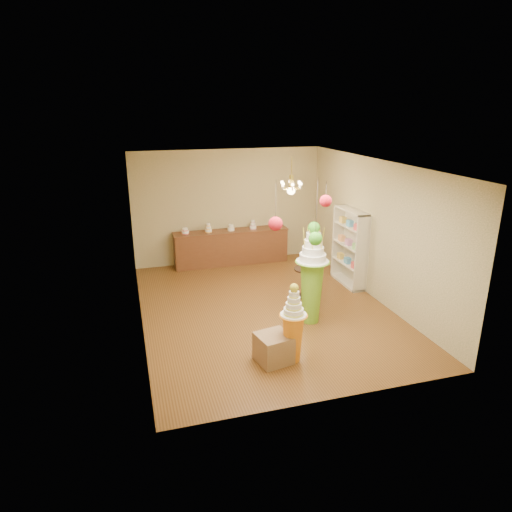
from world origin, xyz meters
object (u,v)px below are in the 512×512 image
object	(u,v)px
pedestal_green	(312,280)
sideboard	(231,246)
round_table	(306,279)
pedestal_orange	(293,331)

from	to	relation	value
pedestal_green	sideboard	xyz separation A→B (m)	(-0.69, 3.79, -0.40)
pedestal_green	round_table	world-z (taller)	pedestal_green
pedestal_green	pedestal_orange	bearing A→B (deg)	-124.18
pedestal_green	sideboard	size ratio (longest dim) A/B	0.66
pedestal_green	sideboard	world-z (taller)	pedestal_green
pedestal_green	round_table	bearing A→B (deg)	72.57
pedestal_orange	sideboard	world-z (taller)	pedestal_orange
sideboard	pedestal_green	bearing A→B (deg)	-79.67
sideboard	round_table	bearing A→B (deg)	-68.33
pedestal_orange	round_table	bearing A→B (deg)	63.21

